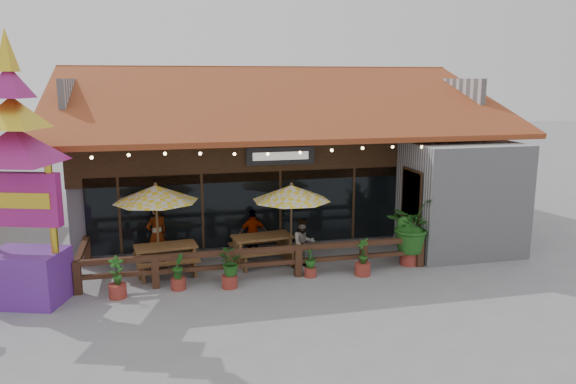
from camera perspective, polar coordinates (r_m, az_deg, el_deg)
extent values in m
plane|color=gray|center=(16.96, 2.26, -7.83)|extent=(100.00, 100.00, 0.00)
cube|color=#B1B0B5|center=(23.11, -2.36, 2.48)|extent=(14.00, 10.00, 4.00)
cube|color=#392412|center=(17.73, -4.02, 3.64)|extent=(11.00, 0.16, 1.60)
cube|color=black|center=(18.02, -3.93, -1.73)|extent=(10.00, 0.12, 2.40)
cube|color=#FFCB72|center=(18.21, -4.04, -1.59)|extent=(9.80, 0.05, 2.20)
cube|color=#B1B0B5|center=(19.09, 17.13, -0.55)|extent=(3.50, 2.70, 3.60)
cube|color=red|center=(18.07, 12.44, -0.31)|extent=(0.06, 1.20, 1.50)
cube|color=#392412|center=(18.07, 12.42, -0.31)|extent=(0.04, 1.34, 1.64)
cube|color=#963A21|center=(19.42, -0.43, 9.39)|extent=(15.50, 7.05, 2.37)
cube|color=#963A21|center=(26.28, -3.89, 9.90)|extent=(15.50, 7.05, 2.37)
cube|color=#963A21|center=(22.83, -2.44, 12.50)|extent=(15.50, 0.30, 0.12)
cube|color=#B1B0B5|center=(22.59, -20.32, 8.47)|extent=(0.20, 9.00, 1.80)
cube|color=#B1B0B5|center=(25.13, 13.67, 9.08)|extent=(0.20, 9.00, 1.80)
cube|color=black|center=(17.80, -0.77, 3.70)|extent=(2.20, 0.10, 0.55)
cube|color=silver|center=(17.74, -0.73, 3.68)|extent=(1.80, 0.02, 0.25)
cube|color=#392412|center=(17.80, -16.73, -2.36)|extent=(0.08, 0.08, 2.40)
cube|color=#392412|center=(17.81, -8.68, -1.99)|extent=(0.08, 0.08, 2.40)
cube|color=#392412|center=(18.16, -0.80, -1.59)|extent=(0.08, 0.08, 2.40)
cube|color=#392412|center=(18.85, 6.64, -1.19)|extent=(0.08, 0.08, 2.40)
sphere|color=#E3C57C|center=(15.72, -19.33, 3.31)|extent=(0.09, 0.09, 0.09)
sphere|color=#E3C57C|center=(15.64, -15.88, 3.63)|extent=(0.09, 0.09, 0.09)
sphere|color=#E3C57C|center=(15.63, -12.39, 3.83)|extent=(0.09, 0.09, 0.09)
sphere|color=#E3C57C|center=(15.67, -8.91, 3.88)|extent=(0.09, 0.09, 0.09)
sphere|color=#E3C57C|center=(15.78, -5.46, 3.85)|extent=(0.09, 0.09, 0.09)
sphere|color=#E3C57C|center=(15.94, -2.07, 3.88)|extent=(0.09, 0.09, 0.09)
sphere|color=#E3C57C|center=(16.15, 1.25, 4.02)|extent=(0.09, 0.09, 0.09)
sphere|color=#E3C57C|center=(16.40, 4.47, 4.24)|extent=(0.09, 0.09, 0.09)
sphere|color=#E3C57C|center=(16.71, 7.59, 4.44)|extent=(0.09, 0.09, 0.09)
sphere|color=#E3C57C|center=(17.07, 10.58, 4.53)|extent=(0.09, 0.09, 0.09)
sphere|color=#E3C57C|center=(17.48, 13.44, 4.47)|extent=(0.09, 0.09, 0.09)
cube|color=#442918|center=(15.93, -20.60, -8.17)|extent=(0.20, 0.20, 0.90)
cube|color=#442918|center=(15.78, -13.32, -7.92)|extent=(0.20, 0.20, 0.90)
cube|color=#442918|center=(15.89, -6.04, -7.53)|extent=(0.20, 0.20, 0.90)
cube|color=#442918|center=(16.24, 1.03, -7.04)|extent=(0.20, 0.20, 0.90)
cube|color=#442918|center=(16.82, 7.69, -6.48)|extent=(0.20, 0.20, 0.90)
cube|color=#442918|center=(17.53, 13.23, -5.95)|extent=(0.20, 0.20, 0.90)
cube|color=#442918|center=(15.89, -2.83, -5.96)|extent=(9.80, 0.16, 0.14)
cube|color=#442918|center=(16.01, -2.82, -7.32)|extent=(9.80, 0.12, 0.12)
cube|color=#442918|center=(16.99, -20.19, -5.51)|extent=(0.16, 2.50, 0.14)
cube|color=#442918|center=(18.20, -19.69, -5.68)|extent=(0.20, 0.20, 0.90)
cylinder|color=brown|center=(17.01, -13.12, -3.70)|extent=(0.06, 0.06, 2.48)
cone|color=yellow|center=(16.76, -13.28, -0.13)|extent=(2.82, 2.82, 0.49)
sphere|color=brown|center=(16.71, -13.33, 0.77)|extent=(0.11, 0.11, 0.11)
cylinder|color=black|center=(17.36, -12.93, -7.56)|extent=(0.48, 0.48, 0.06)
cylinder|color=brown|center=(17.09, 0.34, -3.49)|extent=(0.06, 0.06, 2.39)
cone|color=yellow|center=(16.85, 0.34, -0.07)|extent=(3.08, 3.08, 0.47)
sphere|color=brown|center=(16.80, 0.34, 0.80)|extent=(0.10, 0.10, 0.10)
cylinder|color=black|center=(17.42, 0.33, -7.19)|extent=(0.46, 0.46, 0.06)
cube|color=brown|center=(16.75, -12.34, -5.41)|extent=(1.85, 1.03, 0.07)
cube|color=brown|center=(16.80, -14.90, -6.95)|extent=(0.18, 0.78, 0.82)
cube|color=brown|center=(16.98, -9.68, -6.52)|extent=(0.18, 0.78, 0.82)
cube|color=brown|center=(16.28, -11.99, -7.12)|extent=(1.79, 0.51, 0.06)
cube|color=brown|center=(17.43, -12.56, -5.90)|extent=(1.79, 0.51, 0.06)
cube|color=brown|center=(17.29, -2.64, -4.54)|extent=(1.90, 1.05, 0.07)
cube|color=brown|center=(17.21, -5.16, -6.12)|extent=(0.18, 0.80, 0.84)
cube|color=brown|center=(17.65, -0.15, -5.62)|extent=(0.18, 0.80, 0.84)
cube|color=brown|center=(16.82, -1.99, -6.21)|extent=(1.84, 0.52, 0.06)
cube|color=brown|center=(17.96, -3.22, -5.07)|extent=(1.84, 0.52, 0.06)
cube|color=#642997|center=(15.80, -24.89, -7.84)|extent=(2.13, 1.85, 1.34)
cube|color=#9B1C70|center=(15.29, -25.53, -0.68)|extent=(2.00, 0.91, 1.34)
cube|color=gold|center=(15.14, -25.65, -0.80)|extent=(1.49, 0.53, 0.39)
cylinder|color=gold|center=(15.18, -22.57, -1.37)|extent=(0.18, 0.18, 2.24)
pyramid|color=#9B1C70|center=(15.05, -26.11, 6.00)|extent=(3.40, 3.40, 0.89)
pyramid|color=gold|center=(15.01, -26.36, 8.76)|extent=(2.41, 2.41, 0.78)
pyramid|color=#9B1C70|center=(15.01, -26.61, 11.52)|extent=(1.56, 1.56, 0.78)
pyramid|color=gold|center=(15.05, -26.90, 14.70)|extent=(0.71, 0.71, 1.01)
cylinder|color=maroon|center=(17.70, 12.18, -6.56)|extent=(0.56, 0.56, 0.41)
imported|color=#28601B|center=(17.41, 12.33, -3.26)|extent=(1.99, 2.01, 1.69)
sphere|color=#28601B|center=(17.47, 12.83, -4.32)|extent=(0.56, 0.56, 0.56)
sphere|color=#28601B|center=(17.51, 11.79, -3.60)|extent=(0.49, 0.49, 0.49)
imported|color=#392412|center=(17.49, -13.16, -4.26)|extent=(0.83, 0.75, 1.91)
imported|color=#392412|center=(16.87, 1.57, -5.24)|extent=(0.81, 0.68, 1.51)
imported|color=#392412|center=(17.88, -3.56, -4.23)|extent=(0.91, 0.39, 1.55)
cylinder|color=maroon|center=(15.45, -16.92, -9.59)|extent=(0.46, 0.46, 0.37)
imported|color=#28601B|center=(15.26, -17.04, -7.63)|extent=(0.43, 0.32, 0.75)
cylinder|color=maroon|center=(15.65, -11.07, -9.11)|extent=(0.40, 0.40, 0.32)
imported|color=#28601B|center=(15.49, -11.14, -7.41)|extent=(0.38, 0.43, 0.66)
cylinder|color=maroon|center=(15.56, -5.95, -9.03)|extent=(0.43, 0.43, 0.35)
imported|color=#28601B|center=(15.38, -6.00, -7.19)|extent=(0.84, 0.81, 0.71)
cylinder|color=maroon|center=(16.31, 2.28, -8.12)|extent=(0.34, 0.34, 0.28)
imported|color=#28601B|center=(16.17, 2.29, -6.71)|extent=(0.44, 0.44, 0.57)
cylinder|color=maroon|center=(16.54, 7.58, -7.78)|extent=(0.45, 0.45, 0.36)
imported|color=#28601B|center=(16.37, 7.63, -5.94)|extent=(0.33, 0.44, 0.75)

